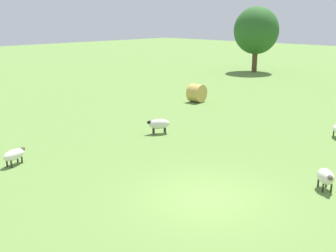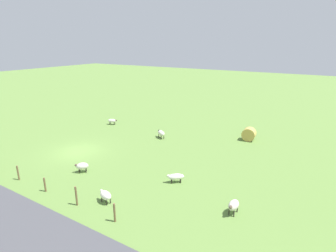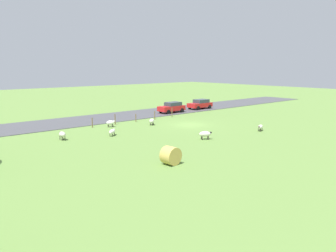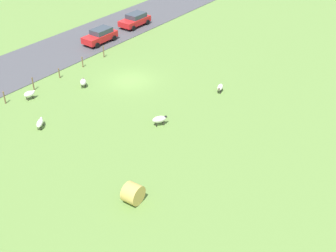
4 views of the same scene
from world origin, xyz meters
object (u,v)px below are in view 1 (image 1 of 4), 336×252
at_px(hay_bale_0, 197,93).
at_px(tree_0, 256,31).
at_px(sheep_1, 326,177).
at_px(sheep_3, 14,155).
at_px(sheep_2, 159,124).

distance_m(hay_bale_0, tree_0, 19.49).
bearing_deg(tree_0, sheep_1, -53.14).
height_order(sheep_1, hay_bale_0, hay_bale_0).
relative_size(sheep_1, sheep_3, 0.84).
bearing_deg(sheep_2, hay_bale_0, 116.97).
relative_size(sheep_2, hay_bale_0, 0.95).
bearing_deg(tree_0, sheep_3, -74.36).
bearing_deg(sheep_2, sheep_1, -5.89).
bearing_deg(hay_bale_0, sheep_3, -79.00).
bearing_deg(sheep_2, tree_0, 111.96).
height_order(hay_bale_0, tree_0, tree_0).
bearing_deg(hay_bale_0, sheep_1, -33.20).
height_order(sheep_2, tree_0, tree_0).
bearing_deg(hay_bale_0, sheep_2, -63.03).
relative_size(sheep_2, tree_0, 0.17).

